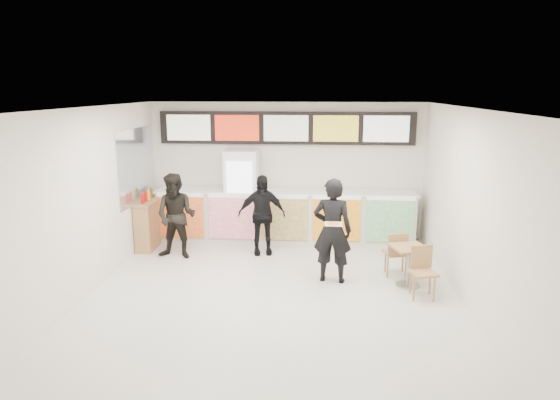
# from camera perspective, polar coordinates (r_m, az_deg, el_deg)

# --- Properties ---
(floor) EXTENTS (7.00, 7.00, 0.00)m
(floor) POSITION_cam_1_polar(r_m,az_deg,el_deg) (8.10, -0.94, -11.29)
(floor) COLOR beige
(floor) RESTS_ON ground
(ceiling) EXTENTS (7.00, 7.00, 0.00)m
(ceiling) POSITION_cam_1_polar(r_m,az_deg,el_deg) (7.40, -1.02, 10.44)
(ceiling) COLOR white
(ceiling) RESTS_ON wall_back
(wall_back) EXTENTS (6.00, 0.00, 6.00)m
(wall_back) POSITION_cam_1_polar(r_m,az_deg,el_deg) (11.03, 0.72, 3.34)
(wall_back) COLOR silver
(wall_back) RESTS_ON floor
(wall_left) EXTENTS (0.00, 7.00, 7.00)m
(wall_left) POSITION_cam_1_polar(r_m,az_deg,el_deg) (8.43, -21.72, -0.49)
(wall_left) COLOR silver
(wall_left) RESTS_ON floor
(wall_right) EXTENTS (0.00, 7.00, 7.00)m
(wall_right) POSITION_cam_1_polar(r_m,az_deg,el_deg) (7.92, 21.18, -1.25)
(wall_right) COLOR silver
(wall_right) RESTS_ON floor
(service_counter) EXTENTS (5.56, 0.77, 1.14)m
(service_counter) POSITION_cam_1_polar(r_m,az_deg,el_deg) (10.83, 0.57, -1.86)
(service_counter) COLOR silver
(service_counter) RESTS_ON floor
(menu_board) EXTENTS (5.50, 0.14, 0.70)m
(menu_board) POSITION_cam_1_polar(r_m,az_deg,el_deg) (10.83, 0.71, 8.23)
(menu_board) COLOR black
(menu_board) RESTS_ON wall_back
(drinks_fridge) EXTENTS (0.70, 0.67, 2.00)m
(drinks_fridge) POSITION_cam_1_polar(r_m,az_deg,el_deg) (10.84, -4.35, 0.46)
(drinks_fridge) COLOR white
(drinks_fridge) RESTS_ON floor
(mirror_panel) EXTENTS (0.01, 2.00, 1.50)m
(mirror_panel) POSITION_cam_1_polar(r_m,az_deg,el_deg) (10.60, -16.03, 3.83)
(mirror_panel) COLOR #B2B7BF
(mirror_panel) RESTS_ON wall_left
(customer_main) EXTENTS (0.73, 0.54, 1.82)m
(customer_main) POSITION_cam_1_polar(r_m,az_deg,el_deg) (8.58, 6.00, -3.49)
(customer_main) COLOR black
(customer_main) RESTS_ON floor
(customer_left) EXTENTS (0.89, 0.74, 1.69)m
(customer_left) POSITION_cam_1_polar(r_m,az_deg,el_deg) (9.94, -11.78, -1.83)
(customer_left) COLOR black
(customer_left) RESTS_ON floor
(customer_mid) EXTENTS (1.00, 0.55, 1.62)m
(customer_mid) POSITION_cam_1_polar(r_m,az_deg,el_deg) (10.00, -2.12, -1.69)
(customer_mid) COLOR black
(customer_mid) RESTS_ON floor
(pizza_slice) EXTENTS (0.36, 0.36, 0.02)m
(pizza_slice) POSITION_cam_1_polar(r_m,az_deg,el_deg) (8.08, 6.12, -2.70)
(pizza_slice) COLOR beige
(pizza_slice) RESTS_ON customer_main
(cafe_table) EXTENTS (0.76, 1.46, 0.82)m
(cafe_table) POSITION_cam_1_polar(r_m,az_deg,el_deg) (8.73, 14.51, -6.51)
(cafe_table) COLOR #A67C4C
(cafe_table) RESTS_ON floor
(condiment_ledge) EXTENTS (0.37, 0.90, 1.20)m
(condiment_ledge) POSITION_cam_1_polar(r_m,az_deg,el_deg) (10.78, -14.82, -2.67)
(condiment_ledge) COLOR #A67C4C
(condiment_ledge) RESTS_ON floor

